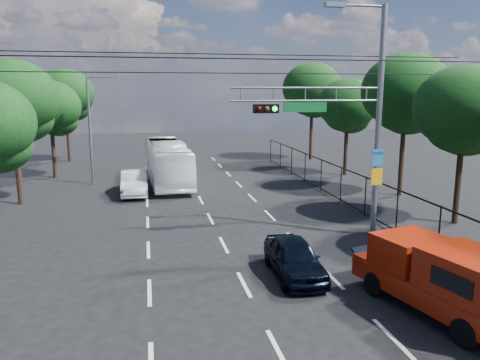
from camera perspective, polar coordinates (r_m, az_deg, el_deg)
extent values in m
plane|color=black|center=(11.98, 4.68, -20.09)|extent=(120.00, 120.00, 0.00)
cube|color=beige|center=(15.16, -10.98, -13.27)|extent=(0.12, 2.00, 0.01)
cube|color=beige|center=(18.88, -11.11, -8.34)|extent=(0.12, 2.00, 0.01)
cube|color=beige|center=(22.70, -11.19, -5.04)|extent=(0.12, 2.00, 0.01)
cube|color=beige|center=(26.58, -11.24, -2.71)|extent=(0.12, 2.00, 0.01)
cube|color=beige|center=(30.48, -11.29, -0.96)|extent=(0.12, 2.00, 0.01)
cube|color=beige|center=(34.41, -11.32, 0.38)|extent=(0.12, 2.00, 0.01)
cube|color=beige|center=(38.35, -11.34, 1.45)|extent=(0.12, 2.00, 0.01)
cube|color=beige|center=(42.30, -11.36, 2.32)|extent=(0.12, 2.00, 0.01)
cube|color=beige|center=(11.98, 4.68, -20.07)|extent=(0.12, 2.00, 0.01)
cube|color=beige|center=(15.44, 0.49, -12.60)|extent=(0.12, 2.00, 0.01)
cube|color=beige|center=(19.11, -1.99, -7.90)|extent=(0.12, 2.00, 0.01)
cube|color=beige|center=(22.89, -3.64, -4.72)|extent=(0.12, 2.00, 0.01)
cube|color=beige|center=(26.74, -4.80, -2.45)|extent=(0.12, 2.00, 0.01)
cube|color=beige|center=(30.62, -5.67, -0.75)|extent=(0.12, 2.00, 0.01)
cube|color=beige|center=(34.53, -6.34, 0.57)|extent=(0.12, 2.00, 0.01)
cube|color=beige|center=(38.46, -6.87, 1.61)|extent=(0.12, 2.00, 0.01)
cube|color=beige|center=(42.40, -7.31, 2.47)|extent=(0.12, 2.00, 0.01)
cube|color=beige|center=(13.04, 18.12, -17.86)|extent=(0.12, 2.00, 0.01)
cube|color=beige|center=(16.27, 11.11, -11.54)|extent=(0.12, 2.00, 0.01)
cube|color=beige|center=(19.79, 6.68, -7.30)|extent=(0.12, 2.00, 0.01)
cube|color=beige|center=(23.46, 3.66, -4.33)|extent=(0.12, 2.00, 0.01)
cube|color=beige|center=(27.23, 1.49, -2.17)|extent=(0.12, 2.00, 0.01)
cube|color=beige|center=(31.05, -0.15, -0.53)|extent=(0.12, 2.00, 0.01)
cube|color=beige|center=(34.91, -1.43, 0.74)|extent=(0.12, 2.00, 0.01)
cube|color=beige|center=(38.80, -2.45, 1.76)|extent=(0.12, 2.00, 0.01)
cube|color=beige|center=(42.71, -3.29, 2.60)|extent=(0.12, 2.00, 0.01)
cylinder|color=slate|center=(20.23, 16.51, 6.46)|extent=(0.24, 0.24, 9.50)
cylinder|color=slate|center=(20.00, 14.58, 19.89)|extent=(2.00, 0.10, 0.10)
cube|color=slate|center=(19.56, 11.49, 20.22)|extent=(0.80, 0.25, 0.18)
cylinder|color=slate|center=(18.94, 8.28, 11.06)|extent=(6.20, 0.08, 0.08)
cylinder|color=slate|center=(18.94, 8.23, 9.55)|extent=(6.20, 0.08, 0.08)
cube|color=black|center=(18.45, 3.17, 8.68)|extent=(1.00, 0.28, 0.35)
sphere|color=#3F0505|center=(18.23, 2.30, 8.66)|extent=(0.20, 0.20, 0.20)
sphere|color=#4C3805|center=(18.31, 3.29, 8.66)|extent=(0.20, 0.20, 0.20)
sphere|color=#0CE533|center=(18.39, 4.26, 8.66)|extent=(0.20, 0.20, 0.20)
cube|color=#0C5725|center=(18.92, 7.92, 8.80)|extent=(1.80, 0.05, 0.40)
cube|color=#236AA7|center=(20.24, 16.44, 2.61)|extent=(0.50, 0.04, 0.70)
cube|color=#F2A70C|center=(20.36, 16.32, 0.39)|extent=(0.50, 0.04, 0.70)
cylinder|color=slate|center=(19.91, 15.16, 10.07)|extent=(0.05, 0.05, 0.50)
cylinder|color=slate|center=(19.37, 11.65, 10.20)|extent=(0.05, 0.05, 0.50)
cylinder|color=slate|center=(18.90, 7.96, 10.31)|extent=(0.05, 0.05, 0.50)
cylinder|color=slate|center=(18.52, 4.10, 10.38)|extent=(0.05, 0.05, 0.50)
cylinder|color=slate|center=(18.22, 0.09, 10.39)|extent=(0.05, 0.05, 0.50)
cylinder|color=slate|center=(32.16, -17.81, 5.64)|extent=(0.18, 0.18, 7.00)
cylinder|color=slate|center=(31.98, -16.73, 11.96)|extent=(1.60, 0.09, 0.09)
cube|color=slate|center=(31.92, -15.08, 12.04)|extent=(0.60, 0.22, 0.15)
cylinder|color=black|center=(16.15, -0.97, 14.59)|extent=(22.00, 0.04, 0.04)
cylinder|color=black|center=(19.62, -2.89, 15.09)|extent=(22.00, 0.04, 0.04)
cylinder|color=black|center=(21.07, -3.49, 12.89)|extent=(22.00, 0.04, 0.04)
cube|color=black|center=(24.61, 14.12, 0.72)|extent=(0.04, 34.00, 0.06)
cube|color=black|center=(24.99, 13.93, -3.35)|extent=(0.04, 34.00, 0.06)
cylinder|color=black|center=(18.92, 23.10, -5.83)|extent=(0.06, 0.06, 2.00)
cylinder|color=black|center=(21.35, 18.59, -3.67)|extent=(0.06, 0.06, 2.00)
cylinder|color=black|center=(23.92, 15.04, -1.94)|extent=(0.06, 0.06, 2.00)
cylinder|color=black|center=(26.57, 12.19, -0.55)|extent=(0.06, 0.06, 2.00)
cylinder|color=black|center=(29.30, 9.86, 0.59)|extent=(0.06, 0.06, 2.00)
cylinder|color=black|center=(32.07, 7.94, 1.54)|extent=(0.06, 0.06, 2.00)
cylinder|color=black|center=(34.88, 6.32, 2.33)|extent=(0.06, 0.06, 2.00)
cylinder|color=black|center=(37.72, 4.94, 3.00)|extent=(0.06, 0.06, 2.00)
cylinder|color=black|center=(40.58, 3.76, 3.57)|extent=(0.06, 0.06, 2.00)
cylinder|color=black|center=(23.90, 25.06, 0.08)|extent=(0.28, 0.28, 4.20)
ellipsoid|color=black|center=(23.56, 25.71, 7.99)|extent=(4.50, 4.50, 3.83)
ellipsoid|color=black|center=(24.10, 25.85, 5.51)|extent=(3.00, 3.00, 2.40)
ellipsoid|color=black|center=(23.24, 25.13, 5.78)|extent=(2.85, 2.85, 2.28)
cylinder|color=black|center=(29.13, 19.12, 2.84)|extent=(0.28, 0.28, 4.76)
ellipsoid|color=black|center=(28.88, 19.59, 10.20)|extent=(5.10, 5.10, 4.33)
ellipsoid|color=black|center=(29.37, 19.82, 7.86)|extent=(3.40, 3.40, 2.72)
ellipsoid|color=black|center=(28.55, 19.06, 8.18)|extent=(3.23, 3.23, 2.58)
cylinder|color=black|center=(35.17, 12.78, 3.86)|extent=(0.28, 0.28, 4.03)
ellipsoid|color=black|center=(34.94, 13.00, 9.03)|extent=(4.32, 4.32, 3.67)
ellipsoid|color=black|center=(35.42, 13.32, 7.40)|extent=(2.88, 2.88, 2.30)
ellipsoid|color=black|center=(34.65, 12.54, 7.60)|extent=(2.74, 2.74, 2.19)
cylinder|color=black|center=(42.58, 8.66, 5.80)|extent=(0.28, 0.28, 4.93)
ellipsoid|color=black|center=(42.41, 8.81, 11.01)|extent=(5.28, 5.28, 4.49)
ellipsoid|color=black|center=(42.85, 9.13, 9.35)|extent=(3.52, 3.52, 2.82)
ellipsoid|color=black|center=(42.12, 8.41, 9.59)|extent=(3.34, 3.34, 2.68)
cylinder|color=black|center=(28.00, -25.48, 1.79)|extent=(0.28, 0.28, 4.48)
ellipsoid|color=black|center=(27.72, -26.08, 8.98)|extent=(4.80, 4.80, 4.08)
ellipsoid|color=black|center=(27.96, -24.94, 6.78)|extent=(3.20, 3.20, 2.56)
ellipsoid|color=black|center=(27.65, -26.72, 6.93)|extent=(3.04, 3.04, 2.43)
cylinder|color=black|center=(35.70, -21.78, 3.37)|extent=(0.28, 0.28, 3.92)
ellipsoid|color=black|center=(35.47, -22.14, 8.30)|extent=(4.20, 4.20, 3.57)
ellipsoid|color=black|center=(35.74, -21.30, 6.80)|extent=(2.80, 2.80, 2.24)
ellipsoid|color=black|center=(35.37, -22.66, 6.89)|extent=(2.66, 2.66, 2.13)
cylinder|color=black|center=(43.54, -20.23, 5.14)|extent=(0.28, 0.28, 4.59)
ellipsoid|color=black|center=(43.37, -20.55, 9.88)|extent=(4.92, 4.92, 4.18)
ellipsoid|color=black|center=(43.63, -19.86, 8.42)|extent=(3.28, 3.28, 2.62)
ellipsoid|color=black|center=(43.25, -20.96, 8.55)|extent=(3.12, 3.12, 2.49)
cylinder|color=black|center=(15.14, 16.15, -12.06)|extent=(0.44, 0.77, 0.73)
cylinder|color=black|center=(16.30, 20.92, -10.68)|extent=(0.44, 0.77, 0.73)
cylinder|color=black|center=(13.16, 25.80, -16.41)|extent=(0.44, 0.77, 0.73)
cube|color=maroon|center=(14.59, 23.15, -12.24)|extent=(3.16, 5.52, 0.58)
cube|color=maroon|center=(16.07, 16.90, -9.35)|extent=(2.00, 1.02, 0.57)
cube|color=black|center=(16.18, 16.28, -8.20)|extent=(1.82, 0.83, 0.32)
cube|color=maroon|center=(15.08, 19.97, -8.17)|extent=(2.20, 2.01, 0.99)
cube|color=black|center=(14.56, 22.16, -8.79)|extent=(1.58, 0.44, 0.57)
cube|color=maroon|center=(13.63, 27.04, -10.45)|extent=(2.51, 3.04, 1.09)
cube|color=black|center=(12.89, 24.32, -11.27)|extent=(0.34, 1.22, 0.47)
imported|color=black|center=(15.99, 6.64, -9.39)|extent=(1.59, 3.77, 1.27)
imported|color=white|center=(31.81, -8.85, 2.20)|extent=(2.86, 10.28, 2.83)
imported|color=silver|center=(28.70, -12.76, -0.32)|extent=(1.58, 4.33, 1.42)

